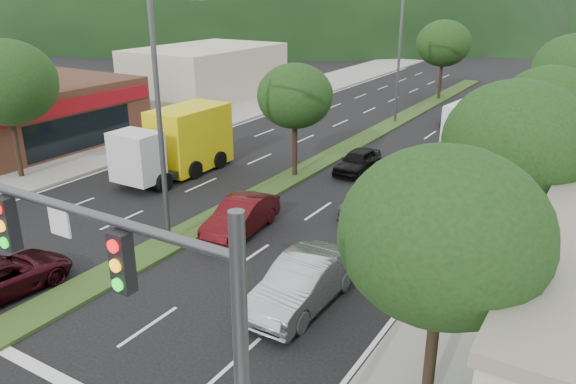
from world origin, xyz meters
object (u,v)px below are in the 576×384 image
Objects in this scene: tree_med_far at (444,43)px; suv_maroon at (4,276)px; tree_r_c at (550,108)px; streetlight_near at (162,109)px; car_queue_a at (358,161)px; tree_l_a at (6,83)px; tree_r_b at (516,142)px; tree_med_near at (295,96)px; tree_r_a at (443,235)px; traffic_signal at (161,327)px; streetlight_mid at (402,48)px; car_queue_b at (373,200)px; car_queue_c at (241,216)px; car_queue_e at (455,116)px; car_queue_d at (463,153)px; motorhome at (487,122)px; tree_r_d at (576,71)px; sedan_silver at (303,282)px; box_truck at (180,144)px.

suv_maroon is (-2.09, -41.78, -4.38)m from tree_med_far.
streetlight_near reaches higher than tree_r_c.
tree_l_a is at bearing -144.65° from car_queue_a.
tree_r_b reaches higher than tree_med_near.
tree_med_far is at bearing 106.70° from tree_r_a.
tree_l_a is 1.87× the size of car_queue_a.
traffic_signal is 35.66m from streetlight_mid.
streetlight_mid reaches higher than traffic_signal.
car_queue_b is 6.31m from car_queue_c.
suv_maroon is at bearing -99.50° from car_queue_e.
car_queue_c is (-10.16, -9.56, -4.01)m from tree_r_c.
car_queue_d is at bearing 93.94° from traffic_signal.
suv_maroon is at bearing -104.03° from motorhome.
tree_r_d is at bearing 46.32° from car_queue_a.
tree_l_a is 1.45× the size of sedan_silver.
traffic_signal is 1.16× the size of tree_med_near.
streetlight_mid reaches higher than car_queue_d.
tree_med_near is 17.75m from car_queue_e.
motorhome is at bearing -58.22° from car_queue_e.
tree_l_a is 30.20m from car_queue_e.
sedan_silver is 1.21× the size of car_queue_b.
car_queue_c is 19.31m from motorhome.
streetlight_mid is at bearing 114.38° from car_queue_b.
tree_med_near is 11.02m from car_queue_d.
tree_l_a reaches higher than car_queue_e.
car_queue_a is at bearing -99.36° from suv_maroon.
tree_l_a is 1.67× the size of car_queue_d.
tree_l_a is at bearing -118.92° from streetlight_mid.
traffic_signal reaches higher than car_queue_d.
tree_r_b is 1.15× the size of tree_med_near.
tree_r_b is at bearing -90.00° from tree_r_c.
suv_maroon is 0.50× the size of motorhome.
sedan_silver is (19.44, -3.19, -4.36)m from tree_l_a.
tree_med_far reaches higher than box_truck.
box_truck is at bearing -134.26° from car_queue_d.
sedan_silver is 28.21m from car_queue_e.
tree_r_a is 0.93× the size of tree_r_d.
traffic_signal is 1.70× the size of car_queue_b.
car_queue_b is (-6.32, 11.44, -4.22)m from tree_r_a.
tree_r_a is 7.03m from sedan_silver.
traffic_signal reaches higher than tree_med_near.
tree_r_d reaches higher than tree_med_far.
tree_r_a is 1.48× the size of car_queue_c.
car_queue_a is at bearing 42.83° from tree_med_near.
traffic_signal is at bearing -71.79° from car_queue_b.
tree_med_far reaches higher than car_queue_b.
tree_r_a is at bearing -90.00° from tree_r_b.
tree_r_b is 0.69× the size of streetlight_near.
tree_med_far is 1.60× the size of car_queue_d.
car_queue_d is at bearing 88.59° from car_queue_b.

